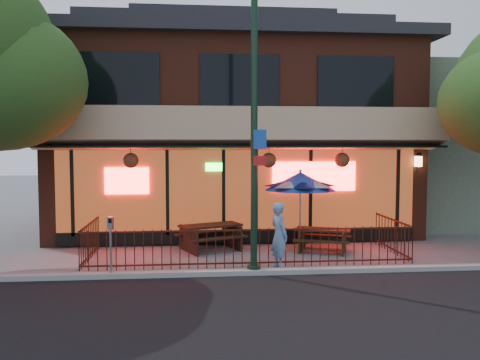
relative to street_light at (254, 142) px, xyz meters
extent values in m
plane|color=gray|center=(0.00, 0.40, -3.15)|extent=(80.00, 80.00, 0.00)
cube|color=#999993|center=(0.00, -0.10, -3.09)|extent=(80.00, 0.25, 0.12)
cube|color=maroon|center=(0.00, 7.60, 0.10)|extent=(12.00, 8.00, 6.50)
cube|color=#59230F|center=(0.00, 3.58, -1.50)|extent=(11.00, 0.06, 2.60)
cube|color=#FF0C0C|center=(2.30, 3.50, -1.05)|extent=(2.60, 0.04, 0.90)
cube|color=#FF0C0C|center=(-3.40, 3.50, -1.15)|extent=(1.30, 0.04, 0.80)
cube|color=tan|center=(0.00, 3.10, 0.40)|extent=(12.20, 1.33, 1.26)
cube|color=black|center=(-3.60, 3.58, 1.85)|extent=(2.40, 0.06, 1.60)
cube|color=black|center=(0.00, 3.58, 1.85)|extent=(2.40, 0.06, 1.60)
cube|color=black|center=(3.60, 3.58, 1.85)|extent=(2.40, 0.06, 1.60)
cube|color=black|center=(0.00, 3.55, -2.90)|extent=(11.00, 0.12, 0.40)
cube|color=#FFC672|center=(5.60, 3.42, -0.60)|extent=(0.18, 0.18, 0.32)
cube|color=gray|center=(9.00, 8.10, -0.15)|extent=(6.00, 7.00, 6.00)
cube|color=#3D170D|center=(0.00, 0.60, -2.20)|extent=(8.40, 0.04, 0.04)
cube|color=#3D170D|center=(0.00, 0.60, -3.03)|extent=(8.40, 0.04, 0.04)
cube|color=#3D170D|center=(-4.20, 1.90, -2.20)|extent=(0.04, 2.60, 0.04)
cube|color=#3D170D|center=(4.20, 1.90, -2.20)|extent=(0.04, 2.60, 0.04)
cylinder|color=#3D170D|center=(0.00, 0.60, -2.65)|extent=(0.02, 0.02, 1.00)
cylinder|color=black|center=(0.00, 0.00, 0.35)|extent=(0.16, 0.16, 7.00)
cylinder|color=black|center=(0.00, 0.00, -3.05)|extent=(0.32, 0.32, 0.20)
cube|color=#194CB2|center=(0.12, -0.15, 0.05)|extent=(0.30, 0.02, 0.45)
cube|color=red|center=(0.12, -0.15, -0.45)|extent=(0.30, 0.02, 0.22)
cube|color=black|center=(-1.57, 2.54, -2.79)|extent=(0.54, 1.20, 0.73)
cube|color=black|center=(-0.30, 3.07, -2.79)|extent=(0.54, 1.20, 0.73)
cube|color=black|center=(-0.93, 2.80, -2.42)|extent=(1.91, 1.36, 0.06)
cube|color=black|center=(-0.72, 2.31, -2.72)|extent=(1.73, 0.93, 0.05)
cube|color=black|center=(-1.14, 3.30, -2.72)|extent=(1.73, 0.93, 0.05)
cube|color=#352412|center=(1.72, 2.52, -2.83)|extent=(0.45, 1.06, 0.64)
cube|color=#352412|center=(2.84, 2.09, -2.83)|extent=(0.45, 1.06, 0.64)
cube|color=#352412|center=(2.28, 2.31, -2.51)|extent=(1.68, 1.16, 0.05)
cube|color=#352412|center=(2.11, 1.86, -2.77)|extent=(1.53, 0.78, 0.04)
cube|color=#352412|center=(2.45, 2.75, -2.77)|extent=(1.53, 0.78, 0.04)
cylinder|color=gray|center=(1.70, 2.71, -2.07)|extent=(0.05, 0.05, 2.16)
cone|color=#1C3C9F|center=(1.70, 2.71, -1.14)|extent=(2.06, 2.06, 0.54)
sphere|color=gray|center=(1.70, 2.71, -0.84)|extent=(0.10, 0.10, 0.10)
imported|color=#6299C5|center=(0.69, 0.50, -2.33)|extent=(0.59, 0.70, 1.64)
cylinder|color=gray|center=(-3.34, -0.08, -2.57)|extent=(0.05, 0.05, 1.15)
cube|color=gray|center=(-3.34, -0.08, -1.87)|extent=(0.15, 0.14, 0.29)
cube|color=black|center=(-3.34, -0.13, -1.81)|extent=(0.08, 0.03, 0.10)
camera|label=1|loc=(-1.46, -11.85, -0.07)|focal=38.00mm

